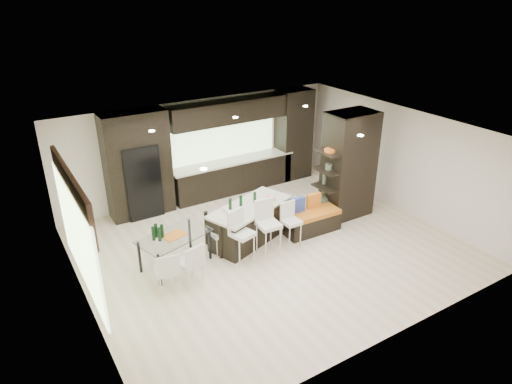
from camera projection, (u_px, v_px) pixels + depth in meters
ground at (270, 247)px, 10.40m from camera, size 8.00×8.00×0.00m
back_wall at (201, 148)px, 12.55m from camera, size 8.00×0.02×2.70m
left_wall at (78, 244)px, 7.94m from camera, size 0.02×7.00×2.70m
right_wall at (400, 159)px, 11.74m from camera, size 0.02×7.00×2.70m
ceiling at (271, 133)px, 9.27m from camera, size 8.00×7.00×0.02m
window_left at (78, 238)px, 8.12m from camera, size 0.04×3.20×1.90m
window_back at (221, 138)px, 12.72m from camera, size 3.40×0.04×1.20m
stone_accent at (72, 192)px, 7.75m from camera, size 0.08×3.00×0.80m
ceiling_spots at (265, 131)px, 9.48m from camera, size 4.00×3.00×0.02m
back_cabinetry at (223, 148)px, 12.53m from camera, size 6.80×0.68×2.70m
refrigerator at (140, 180)px, 11.52m from camera, size 0.90×0.68×1.90m
partition_column at (349, 165)px, 11.38m from camera, size 1.20×0.80×2.70m
kitchen_island at (250, 223)px, 10.54m from camera, size 2.27×1.56×0.87m
stool_left at (243, 243)px, 9.62m from camera, size 0.53×0.53×0.98m
stool_mid at (268, 234)px, 9.91m from camera, size 0.49×0.49×1.03m
stool_right at (291, 229)px, 10.28m from camera, size 0.38×0.38×0.86m
bench at (312, 222)px, 10.94m from camera, size 1.40×0.58×0.53m
floor_vase at (323, 193)px, 11.51m from camera, size 0.62×0.62×1.30m
dining_table at (176, 251)px, 9.60m from camera, size 1.66×1.21×0.72m
chair_near at (190, 265)px, 9.01m from camera, size 0.55×0.55×0.84m
chair_far at (167, 272)px, 8.80m from camera, size 0.51×0.51×0.82m
chair_end at (220, 234)px, 10.07m from camera, size 0.49×0.49×0.88m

